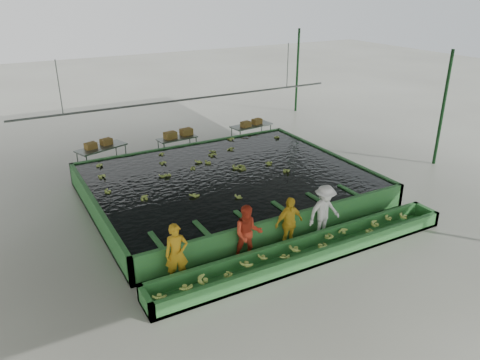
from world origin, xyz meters
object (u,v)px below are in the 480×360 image
sorting_trough (308,251)px  flotation_tank (227,184)px  worker_d (324,212)px  box_stack_left (99,147)px  box_stack_right (251,125)px  worker_c (289,223)px  worker_a (177,254)px  worker_b (248,234)px  packing_table_right (251,134)px  packing_table_mid (178,146)px  box_stack_mid (179,137)px  packing_table_left (102,158)px

sorting_trough → flotation_tank: bearing=90.0°
worker_d → box_stack_left: 10.63m
worker_d → box_stack_right: size_ratio=1.46×
sorting_trough → worker_c: worker_c is taller
worker_a → worker_b: (2.19, 0.00, 0.01)m
worker_b → box_stack_left: worker_b is taller
sorting_trough → packing_table_right: packing_table_right is taller
packing_table_mid → worker_d: bearing=-83.4°
packing_table_mid → box_stack_mid: bearing=34.9°
flotation_tank → box_stack_left: bearing=123.8°
packing_table_right → box_stack_mid: bearing=175.7°
flotation_tank → packing_table_left: size_ratio=4.67×
worker_b → box_stack_left: bearing=123.4°
worker_c → worker_d: (1.34, 0.00, 0.05)m
flotation_tank → worker_d: bearing=-74.6°
worker_a → box_stack_right: (7.70, 9.21, 0.09)m
box_stack_left → box_stack_mid: bearing=0.6°
sorting_trough → packing_table_left: packing_table_left is taller
box_stack_left → worker_b: bearing=-78.6°
worker_a → box_stack_left: (0.26, 9.54, 0.11)m
worker_b → box_stack_right: (5.51, 9.21, 0.08)m
box_stack_mid → box_stack_left: bearing=-179.4°
box_stack_mid → worker_c: bearing=-92.0°
packing_table_left → packing_table_mid: 3.52m
worker_a → sorting_trough: bearing=-0.5°
flotation_tank → worker_a: worker_a is taller
worker_a → worker_b: 2.19m
packing_table_mid → packing_table_right: packing_table_right is taller
sorting_trough → worker_a: (-3.77, 0.80, 0.61)m
flotation_tank → packing_table_mid: flotation_tank is taller
packing_table_mid → worker_b: bearing=-99.9°
packing_table_left → packing_table_right: (7.42, -0.16, -0.01)m
worker_c → worker_b: bearing=177.1°
packing_table_left → box_stack_mid: 3.65m
box_stack_right → flotation_tank: bearing=-128.7°
worker_a → packing_table_left: size_ratio=0.81×
worker_b → packing_table_right: size_ratio=0.83×
worker_b → box_stack_mid: 9.74m
sorting_trough → box_stack_right: size_ratio=8.18×
sorting_trough → worker_b: (-1.57, 0.80, 0.62)m
packing_table_right → flotation_tank: bearing=-128.6°
flotation_tank → worker_c: 4.32m
sorting_trough → worker_c: bearing=100.5°
flotation_tank → packing_table_left: bearing=123.7°
sorting_trough → packing_table_left: 10.81m
sorting_trough → box_stack_right: 10.78m
packing_table_mid → box_stack_right: 3.90m
flotation_tank → worker_d: 4.48m
worker_d → box_stack_mid: worker_d is taller
worker_c → worker_d: worker_d is taller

